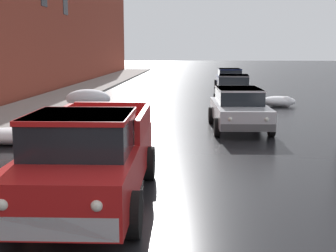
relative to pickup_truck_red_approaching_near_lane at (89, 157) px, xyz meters
The scene contains 8 objects.
left_sidewalk_slab 11.48m from the pickup_truck_red_approaching_near_lane, 119.47° to the left, with size 3.09×80.00×0.12m, color gray.
snow_bank_near_corner_left 13.60m from the pickup_truck_red_approaching_near_lane, 103.88° to the left, with size 2.10×1.28×0.88m.
snow_bank_along_left_kerb 15.53m from the pickup_truck_red_approaching_near_lane, 67.82° to the left, with size 1.66×0.93×0.51m.
snow_bank_mid_block_left 6.05m from the pickup_truck_red_approaching_near_lane, 122.93° to the left, with size 3.13×1.16×0.72m.
pickup_truck_red_approaching_near_lane is the anchor object (origin of this frame).
sedan_silver_parked_kerbside_close 8.72m from the pickup_truck_red_approaching_near_lane, 67.40° to the left, with size 2.06×4.32×1.42m.
sedan_grey_parked_kerbside_mid 16.19m from the pickup_truck_red_approaching_near_lane, 76.63° to the left, with size 2.14×4.19×1.42m.
sedan_darkblue_parked_far_down_block 23.18m from the pickup_truck_red_approaching_near_lane, 80.03° to the left, with size 1.90×4.40×1.42m.
Camera 1 is at (0.69, 0.21, 2.81)m, focal length 48.92 mm.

